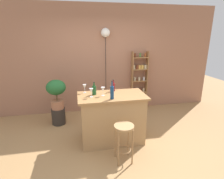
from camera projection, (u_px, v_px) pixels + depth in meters
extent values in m
plane|color=#A37A4C|center=(115.00, 148.00, 3.43)|extent=(12.00, 12.00, 0.00)
cube|color=#9E6B51|center=(100.00, 60.00, 4.86)|extent=(6.40, 0.10, 2.80)
cube|color=#A87F51|center=(112.00, 119.00, 3.58)|extent=(1.18, 0.65, 0.92)
cube|color=#9E7042|center=(112.00, 96.00, 3.44)|extent=(1.28, 0.70, 0.04)
cylinder|color=#997047|center=(118.00, 149.00, 2.89)|extent=(0.02, 0.02, 0.62)
cylinder|color=#997047|center=(133.00, 147.00, 2.93)|extent=(0.02, 0.02, 0.62)
cylinder|color=#997047|center=(115.00, 141.00, 3.11)|extent=(0.02, 0.02, 0.62)
cylinder|color=#997047|center=(129.00, 140.00, 3.15)|extent=(0.02, 0.02, 0.62)
torus|color=#997047|center=(124.00, 149.00, 3.05)|extent=(0.25, 0.25, 0.02)
cylinder|color=#A87F51|center=(124.00, 126.00, 2.92)|extent=(0.33, 0.33, 0.03)
cube|color=#9E7042|center=(132.00, 81.00, 5.04)|extent=(0.02, 0.17, 1.62)
cube|color=#9E7042|center=(146.00, 81.00, 5.12)|extent=(0.02, 0.17, 1.62)
cube|color=#9E7042|center=(138.00, 103.00, 5.27)|extent=(0.40, 0.17, 0.02)
cylinder|color=silver|center=(134.00, 101.00, 5.23)|extent=(0.05, 0.05, 0.10)
cylinder|color=#AD7A38|center=(139.00, 101.00, 5.25)|extent=(0.05, 0.05, 0.10)
cylinder|color=gold|center=(143.00, 100.00, 5.27)|extent=(0.05, 0.05, 0.10)
cube|color=#9E7042|center=(139.00, 92.00, 5.17)|extent=(0.40, 0.17, 0.02)
cylinder|color=beige|center=(133.00, 90.00, 5.12)|extent=(0.05, 0.05, 0.10)
cylinder|color=#4C7033|center=(137.00, 90.00, 5.14)|extent=(0.05, 0.05, 0.10)
cylinder|color=brown|center=(140.00, 90.00, 5.16)|extent=(0.05, 0.05, 0.10)
cylinder|color=beige|center=(144.00, 90.00, 5.18)|extent=(0.05, 0.05, 0.10)
cube|color=#9E7042|center=(139.00, 81.00, 5.08)|extent=(0.40, 0.17, 0.02)
cylinder|color=beige|center=(135.00, 79.00, 5.04)|extent=(0.06, 0.06, 0.10)
cylinder|color=beige|center=(139.00, 79.00, 5.06)|extent=(0.06, 0.06, 0.10)
cylinder|color=silver|center=(144.00, 79.00, 5.09)|extent=(0.06, 0.06, 0.10)
cube|color=#9E7042|center=(140.00, 69.00, 4.99)|extent=(0.40, 0.17, 0.02)
cylinder|color=beige|center=(134.00, 67.00, 4.94)|extent=(0.07, 0.07, 0.11)
cylinder|color=brown|center=(137.00, 67.00, 4.95)|extent=(0.07, 0.07, 0.11)
cylinder|color=gold|center=(139.00, 67.00, 4.97)|extent=(0.07, 0.07, 0.11)
cylinder|color=gold|center=(142.00, 67.00, 4.98)|extent=(0.07, 0.07, 0.11)
cylinder|color=beige|center=(146.00, 67.00, 5.00)|extent=(0.07, 0.07, 0.11)
cube|color=#9E7042|center=(140.00, 57.00, 4.89)|extent=(0.40, 0.17, 0.02)
cylinder|color=brown|center=(135.00, 55.00, 4.86)|extent=(0.05, 0.05, 0.11)
cylinder|color=#4C7033|center=(140.00, 55.00, 4.88)|extent=(0.05, 0.05, 0.11)
cylinder|color=#994C23|center=(145.00, 55.00, 4.90)|extent=(0.05, 0.05, 0.11)
cylinder|color=#2D2823|center=(59.00, 116.00, 4.33)|extent=(0.31, 0.31, 0.39)
cylinder|color=#A86B4C|center=(58.00, 104.00, 4.24)|extent=(0.28, 0.28, 0.20)
cylinder|color=brown|center=(57.00, 97.00, 4.19)|extent=(0.03, 0.03, 0.16)
ellipsoid|color=#23602D|center=(56.00, 87.00, 4.12)|extent=(0.44, 0.39, 0.35)
cylinder|color=navy|center=(112.00, 93.00, 3.20)|extent=(0.07, 0.07, 0.23)
cylinder|color=navy|center=(112.00, 84.00, 3.15)|extent=(0.03, 0.03, 0.09)
cylinder|color=black|center=(112.00, 81.00, 3.14)|extent=(0.03, 0.03, 0.01)
cylinder|color=#194C23|center=(94.00, 90.00, 3.44)|extent=(0.08, 0.08, 0.17)
cylinder|color=#194C23|center=(94.00, 84.00, 3.41)|extent=(0.03, 0.03, 0.07)
cylinder|color=black|center=(94.00, 82.00, 3.40)|extent=(0.03, 0.03, 0.01)
cylinder|color=maroon|center=(113.00, 87.00, 3.66)|extent=(0.07, 0.07, 0.16)
cylinder|color=maroon|center=(113.00, 82.00, 3.63)|extent=(0.03, 0.03, 0.06)
cylinder|color=black|center=(113.00, 80.00, 3.62)|extent=(0.03, 0.03, 0.01)
cylinder|color=silver|center=(85.00, 92.00, 3.58)|extent=(0.06, 0.06, 0.00)
cylinder|color=silver|center=(85.00, 91.00, 3.57)|extent=(0.01, 0.01, 0.08)
cone|color=silver|center=(85.00, 87.00, 3.55)|extent=(0.07, 0.07, 0.08)
cylinder|color=silver|center=(91.00, 97.00, 3.33)|extent=(0.06, 0.06, 0.00)
cylinder|color=silver|center=(91.00, 95.00, 3.32)|extent=(0.01, 0.01, 0.08)
cone|color=silver|center=(91.00, 91.00, 3.29)|extent=(0.07, 0.07, 0.08)
cylinder|color=silver|center=(103.00, 95.00, 3.41)|extent=(0.06, 0.06, 0.00)
cylinder|color=silver|center=(103.00, 93.00, 3.40)|extent=(0.01, 0.01, 0.08)
cone|color=silver|center=(103.00, 89.00, 3.37)|extent=(0.07, 0.07, 0.08)
cylinder|color=black|center=(106.00, 73.00, 4.88)|extent=(0.01, 0.01, 2.09)
sphere|color=white|center=(105.00, 33.00, 4.58)|extent=(0.23, 0.23, 0.23)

